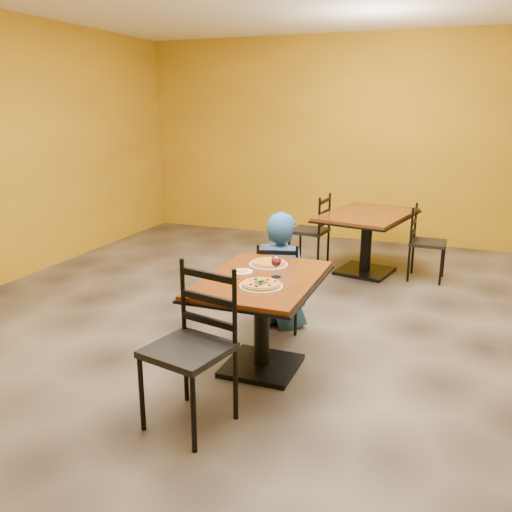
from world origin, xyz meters
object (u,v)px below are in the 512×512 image
at_px(chair_main_far, 278,285).
at_px(diner, 281,269).
at_px(wine_glass, 276,265).
at_px(plate_far, 268,264).
at_px(chair_main_near, 188,351).
at_px(side_plate, 242,272).
at_px(pizza_main, 261,284).
at_px(chair_second_right, 428,243).
at_px(table_second, 367,228).
at_px(chair_second_left, 309,231).
at_px(pizza_far, 268,262).
at_px(table_main, 262,301).
at_px(plate_main, 261,286).

height_order(chair_main_far, diner, diner).
bearing_deg(wine_glass, plate_far, 119.82).
bearing_deg(chair_main_near, wine_glass, 86.78).
bearing_deg(chair_main_far, side_plate, 72.20).
bearing_deg(pizza_main, chair_main_near, -109.39).
xyz_separation_m(chair_second_right, diner, (-1.19, -1.90, 0.10)).
relative_size(table_second, pizza_main, 5.33).
bearing_deg(table_second, diner, -104.04).
relative_size(chair_main_far, chair_second_right, 0.94).
relative_size(chair_main_far, pizza_main, 2.91).
bearing_deg(diner, table_second, -98.41).
relative_size(chair_second_left, pizza_far, 3.35).
bearing_deg(chair_second_left, plate_far, 12.68).
height_order(table_main, pizza_far, pizza_far).
bearing_deg(pizza_main, chair_second_left, 98.70).
xyz_separation_m(chair_main_near, pizza_far, (0.10, 1.20, 0.26)).
distance_m(chair_second_right, diner, 2.24).
bearing_deg(chair_main_far, plate_main, 87.01).
distance_m(pizza_far, side_plate, 0.29).
distance_m(chair_main_near, pizza_main, 0.76).
distance_m(pizza_main, pizza_far, 0.55).
bearing_deg(diner, wine_glass, 111.54).
distance_m(table_main, pizza_far, 0.39).
height_order(plate_far, wine_glass, wine_glass).
bearing_deg(plate_far, chair_second_left, 97.55).
height_order(chair_second_right, side_plate, chair_second_right).
relative_size(table_main, diner, 1.14).
height_order(table_main, pizza_main, pizza_main).
distance_m(chair_main_near, diner, 1.79).
xyz_separation_m(chair_main_near, chair_second_right, (1.21, 3.68, -0.08)).
relative_size(plate_far, pizza_far, 1.11).
xyz_separation_m(chair_second_left, plate_main, (0.46, -3.01, 0.29)).
bearing_deg(pizza_main, pizza_far, 103.98).
relative_size(chair_second_right, pizza_far, 3.13).
relative_size(chair_main_near, pizza_far, 3.68).
distance_m(chair_main_near, plate_far, 1.23).
bearing_deg(pizza_main, wine_glass, 83.85).
xyz_separation_m(diner, plate_far, (0.09, -0.58, 0.22)).
bearing_deg(chair_main_near, pizza_far, 97.73).
bearing_deg(chair_second_left, wine_glass, 15.16).
distance_m(table_second, chair_main_near, 3.72).
distance_m(pizza_far, wine_glass, 0.33).
bearing_deg(chair_second_right, chair_second_left, 92.21).
height_order(chair_second_left, pizza_far, chair_second_left).
bearing_deg(diner, pizza_far, 104.05).
relative_size(table_second, chair_main_near, 1.47).
relative_size(table_main, chair_main_far, 1.49).
distance_m(table_main, plate_far, 0.38).
height_order(chair_second_left, diner, diner).
bearing_deg(side_plate, table_second, 79.50).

